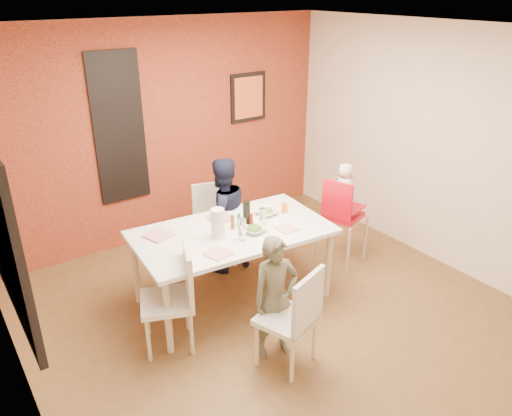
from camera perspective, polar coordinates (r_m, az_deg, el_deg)
ground at (r=5.15m, az=1.95°, el=-11.87°), size 4.50×4.50×0.00m
ceiling at (r=4.17m, az=2.50°, el=19.66°), size 4.50×4.50×0.02m
wall_back at (r=6.33m, az=-10.24°, el=8.48°), size 4.50×0.02×2.70m
wall_left at (r=3.72m, az=-26.88°, el=-5.50°), size 0.02×4.50×2.70m
wall_right at (r=6.04m, az=19.67°, el=6.67°), size 0.02×4.50×2.70m
brick_accent_wall at (r=6.31m, az=-10.16°, el=8.44°), size 4.50×0.02×2.70m
glassblock_strip at (r=6.04m, az=-15.39°, el=8.72°), size 0.55×0.03×1.70m
glassblock_surround at (r=6.04m, az=-15.37°, el=8.71°), size 0.60×0.03×1.76m
art_print_frame at (r=6.79m, az=-0.90°, el=12.54°), size 0.54×0.03×0.64m
art_print_canvas at (r=6.78m, az=-0.83°, el=12.52°), size 0.44×0.01×0.54m
dining_table at (r=4.98m, az=-2.73°, el=-3.30°), size 2.01×1.22×0.80m
chair_near at (r=4.23m, az=4.51°, el=-12.08°), size 0.56×0.56×0.95m
chair_far at (r=5.84m, az=-4.89°, el=-1.28°), size 0.53×0.53×0.93m
chair_left at (r=4.51m, az=-9.12°, el=-9.48°), size 0.59×0.59×0.98m
high_chair at (r=5.76m, az=9.73°, el=-0.64°), size 0.55×0.55×1.06m
child_near at (r=4.35m, az=2.23°, el=-10.23°), size 0.47×0.36×1.15m
child_far at (r=5.58m, az=-3.90°, el=-0.86°), size 0.66×0.52×1.34m
toddler at (r=5.67m, az=10.04°, el=2.13°), size 0.28×0.34×0.60m
plate_near_left at (r=4.54m, az=-4.34°, el=-5.19°), size 0.25×0.25×0.01m
plate_far_mid at (r=5.19m, az=-4.15°, el=-1.16°), size 0.27×0.27×0.01m
plate_near_right at (r=4.98m, az=3.53°, el=-2.32°), size 0.20×0.20×0.01m
plate_far_left at (r=4.93m, az=-11.01°, el=-3.06°), size 0.31×0.31×0.01m
salad_bowl_a at (r=4.90m, az=-0.22°, el=-2.47°), size 0.29×0.29×0.06m
salad_bowl_b at (r=5.26m, az=1.20°, el=-0.48°), size 0.23×0.23×0.06m
wine_bottle at (r=4.95m, az=-1.09°, el=-0.76°), size 0.07×0.07×0.28m
wine_glass_a at (r=4.71m, az=-1.61°, el=-2.46°), size 0.08×0.08×0.22m
wine_glass_b at (r=4.99m, az=0.70°, el=-1.06°), size 0.07×0.07×0.19m
paper_towel_roll at (r=4.77m, az=-4.38°, el=-1.75°), size 0.13×0.13×0.29m
condiment_red at (r=4.96m, az=-0.56°, el=-1.46°), size 0.04×0.04×0.15m
condiment_green at (r=5.02m, az=-1.98°, el=-1.33°), size 0.03×0.03×0.13m
condiment_brown at (r=4.94m, az=-2.71°, el=-1.61°), size 0.04×0.04×0.15m
sippy_cup at (r=5.31m, az=3.29°, el=0.03°), size 0.06×0.06×0.11m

